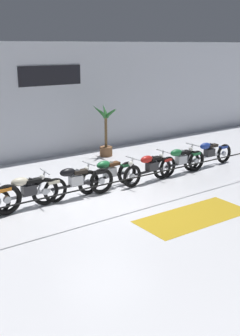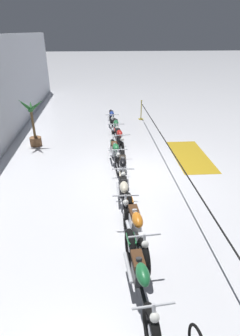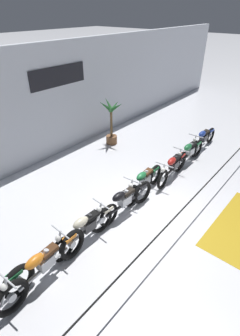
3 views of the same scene
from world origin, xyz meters
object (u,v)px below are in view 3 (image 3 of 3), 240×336
at_px(motorcycle_orange_1, 44,266).
at_px(motorcycle_blue_7, 203,139).
at_px(motorcycle_cream_2, 87,228).
at_px(motorcycle_black_3, 123,203).
at_px(motorcycle_red_5, 173,166).
at_px(motorcycle_green_6, 189,153).
at_px(stanchion_far_left, 154,243).
at_px(motorcycle_green_4, 144,182).
at_px(potted_palm_left_of_row, 111,123).

height_order(motorcycle_orange_1, motorcycle_blue_7, motorcycle_orange_1).
distance_m(motorcycle_cream_2, motorcycle_black_3, 1.34).
bearing_deg(motorcycle_orange_1, motorcycle_red_5, -0.61).
xyz_separation_m(motorcycle_cream_2, motorcycle_green_6, (5.25, -0.15, -0.00)).
relative_size(motorcycle_cream_2, motorcycle_red_5, 1.02).
bearing_deg(motorcycle_green_6, stanchion_far_left, -162.04).
bearing_deg(motorcycle_blue_7, motorcycle_cream_2, 179.63).
distance_m(motorcycle_red_5, motorcycle_green_6, 1.27).
distance_m(motorcycle_green_4, motorcycle_blue_7, 4.13).
height_order(motorcycle_green_4, motorcycle_green_6, motorcycle_green_4).
xyz_separation_m(motorcycle_black_3, motorcycle_red_5, (2.64, -0.09, -0.01)).
bearing_deg(motorcycle_green_6, potted_palm_left_of_row, 99.12).
xyz_separation_m(motorcycle_orange_1, potted_palm_left_of_row, (6.09, 3.40, 0.47)).
relative_size(motorcycle_orange_1, motorcycle_red_5, 1.10).
relative_size(motorcycle_orange_1, motorcycle_green_4, 1.14).
relative_size(motorcycle_orange_1, motorcycle_cream_2, 1.08).
bearing_deg(motorcycle_black_3, motorcycle_green_6, -0.78).
xyz_separation_m(motorcycle_cream_2, motorcycle_red_5, (3.98, -0.19, -0.00)).
distance_m(motorcycle_orange_1, motorcycle_green_6, 6.64).
xyz_separation_m(motorcycle_orange_1, motorcycle_red_5, (5.37, -0.06, -0.02)).
distance_m(motorcycle_cream_2, motorcycle_red_5, 3.99).
relative_size(motorcycle_orange_1, potted_palm_left_of_row, 1.21).
relative_size(motorcycle_red_5, motorcycle_blue_7, 0.95).
bearing_deg(potted_palm_left_of_row, motorcycle_green_6, -80.88).
relative_size(motorcycle_green_4, potted_palm_left_of_row, 1.06).
xyz_separation_m(motorcycle_blue_7, stanchion_far_left, (-6.29, -1.67, 0.29)).
bearing_deg(stanchion_far_left, motorcycle_cream_2, 103.73).
relative_size(motorcycle_orange_1, motorcycle_green_6, 1.10).
relative_size(motorcycle_green_4, motorcycle_green_6, 0.96).
relative_size(motorcycle_red_5, potted_palm_left_of_row, 1.10).
distance_m(motorcycle_green_4, stanchion_far_left, 2.81).
distance_m(motorcycle_orange_1, motorcycle_red_5, 5.37).
height_order(motorcycle_cream_2, motorcycle_green_4, motorcycle_green_4).
xyz_separation_m(motorcycle_red_5, potted_palm_left_of_row, (0.72, 3.46, 0.48)).
xyz_separation_m(potted_palm_left_of_row, stanchion_far_left, (-4.28, -4.99, -0.19)).
xyz_separation_m(motorcycle_orange_1, motorcycle_cream_2, (1.39, 0.13, -0.01)).
relative_size(motorcycle_black_3, potted_palm_left_of_row, 1.22).
relative_size(motorcycle_red_5, motorcycle_green_6, 1.00).
height_order(motorcycle_cream_2, stanchion_far_left, stanchion_far_left).
relative_size(motorcycle_black_3, motorcycle_blue_7, 1.05).
height_order(potted_palm_left_of_row, stanchion_far_left, potted_palm_left_of_row).
bearing_deg(potted_palm_left_of_row, motorcycle_green_4, -123.44).
bearing_deg(motorcycle_red_5, potted_palm_left_of_row, 78.26).
relative_size(motorcycle_green_6, motorcycle_blue_7, 0.95).
bearing_deg(motorcycle_cream_2, motorcycle_green_4, 1.23).
bearing_deg(motorcycle_orange_1, stanchion_far_left, -41.26).
bearing_deg(motorcycle_green_4, motorcycle_orange_1, -177.34).
distance_m(motorcycle_red_5, potted_palm_left_of_row, 3.57).
bearing_deg(motorcycle_blue_7, motorcycle_green_6, -175.77).
xyz_separation_m(motorcycle_orange_1, motorcycle_green_4, (3.97, 0.18, -0.02)).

